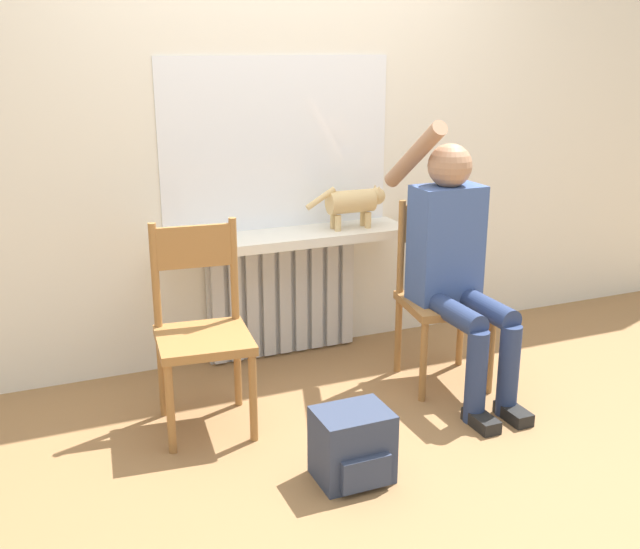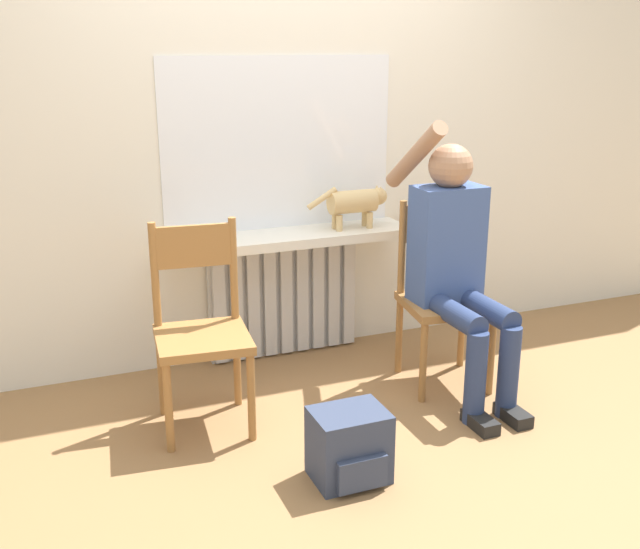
{
  "view_description": "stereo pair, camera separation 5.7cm",
  "coord_description": "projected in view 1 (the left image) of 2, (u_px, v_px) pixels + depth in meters",
  "views": [
    {
      "loc": [
        -1.35,
        -2.57,
        1.68
      ],
      "look_at": [
        0.0,
        0.62,
        0.62
      ],
      "focal_mm": 42.0,
      "sensor_mm": 36.0,
      "label": 1
    },
    {
      "loc": [
        -1.3,
        -2.59,
        1.68
      ],
      "look_at": [
        0.0,
        0.62,
        0.62
      ],
      "focal_mm": 42.0,
      "sensor_mm": 36.0,
      "label": 2
    }
  ],
  "objects": [
    {
      "name": "wall_with_window",
      "position": [
        275.0,
        111.0,
        3.95
      ],
      "size": [
        7.0,
        0.06,
        2.7
      ],
      "color": "white",
      "rests_on": "ground_plane"
    },
    {
      "name": "window_glass",
      "position": [
        278.0,
        144.0,
        3.97
      ],
      "size": [
        1.27,
        0.01,
        0.91
      ],
      "color": "white",
      "rests_on": "windowsill"
    },
    {
      "name": "chair_left",
      "position": [
        202.0,
        327.0,
        3.34
      ],
      "size": [
        0.45,
        0.45,
        0.93
      ],
      "rotation": [
        0.0,
        0.0,
        -0.1
      ],
      "color": "#9E6B38",
      "rests_on": "ground_plane"
    },
    {
      "name": "windowsill",
      "position": [
        289.0,
        238.0,
        3.97
      ],
      "size": [
        1.33,
        0.32,
        0.05
      ],
      "color": "white",
      "rests_on": "radiator"
    },
    {
      "name": "chair_right",
      "position": [
        442.0,
        293.0,
        3.81
      ],
      "size": [
        0.47,
        0.47,
        0.93
      ],
      "rotation": [
        0.0,
        0.0,
        -0.15
      ],
      "color": "#9E6B38",
      "rests_on": "ground_plane"
    },
    {
      "name": "person",
      "position": [
        456.0,
        258.0,
        3.64
      ],
      "size": [
        0.36,
        0.99,
        1.35
      ],
      "color": "navy",
      "rests_on": "ground_plane"
    },
    {
      "name": "cat",
      "position": [
        354.0,
        202.0,
        4.04
      ],
      "size": [
        0.47,
        0.12,
        0.24
      ],
      "color": "#DBB77A",
      "rests_on": "windowsill"
    },
    {
      "name": "ground_plane",
      "position": [
        375.0,
        448.0,
        3.26
      ],
      "size": [
        12.0,
        12.0,
        0.0
      ],
      "primitive_type": "plane",
      "color": "olive"
    },
    {
      "name": "backpack",
      "position": [
        353.0,
        446.0,
        3.0
      ],
      "size": [
        0.3,
        0.26,
        0.3
      ],
      "color": "#333D56",
      "rests_on": "ground_plane"
    },
    {
      "name": "radiator",
      "position": [
        283.0,
        296.0,
        4.18
      ],
      "size": [
        0.86,
        0.08,
        0.68
      ],
      "color": "silver",
      "rests_on": "ground_plane"
    }
  ]
}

